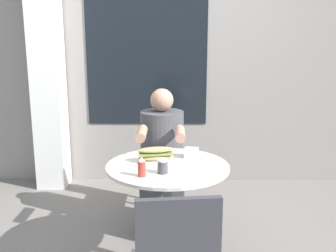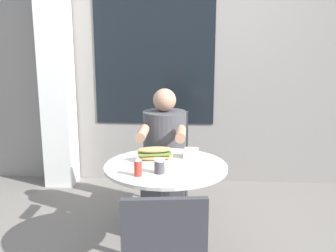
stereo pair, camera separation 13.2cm
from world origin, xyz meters
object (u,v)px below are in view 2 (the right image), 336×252
(sandwich_on_plate, at_px, (155,155))
(drink_cup, at_px, (159,166))
(diner_chair, at_px, (167,153))
(cafe_table, at_px, (166,193))
(condiment_bottle, at_px, (138,166))
(seated_diner, at_px, (164,170))

(sandwich_on_plate, relative_size, drink_cup, 2.84)
(diner_chair, bearing_deg, drink_cup, 91.18)
(cafe_table, bearing_deg, sandwich_on_plate, 137.36)
(diner_chair, height_order, condiment_bottle, diner_chair)
(diner_chair, relative_size, drink_cup, 10.40)
(drink_cup, distance_m, condiment_bottle, 0.13)
(seated_diner, distance_m, sandwich_on_plate, 0.56)
(seated_diner, distance_m, condiment_bottle, 0.82)
(cafe_table, height_order, drink_cup, drink_cup)
(seated_diner, relative_size, drink_cup, 13.32)
(diner_chair, relative_size, seated_diner, 0.78)
(condiment_bottle, bearing_deg, seated_diner, 82.91)
(drink_cup, height_order, condiment_bottle, condiment_bottle)
(seated_diner, bearing_deg, sandwich_on_plate, 86.89)
(sandwich_on_plate, xyz_separation_m, condiment_bottle, (-0.07, -0.27, 0.01))
(cafe_table, distance_m, sandwich_on_plate, 0.25)
(seated_diner, xyz_separation_m, sandwich_on_plate, (-0.03, -0.49, 0.27))
(cafe_table, bearing_deg, drink_cup, -100.42)
(diner_chair, xyz_separation_m, sandwich_on_plate, (-0.03, -0.84, 0.24))
(cafe_table, relative_size, seated_diner, 0.68)
(sandwich_on_plate, bearing_deg, diner_chair, 88.24)
(seated_diner, distance_m, drink_cup, 0.76)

